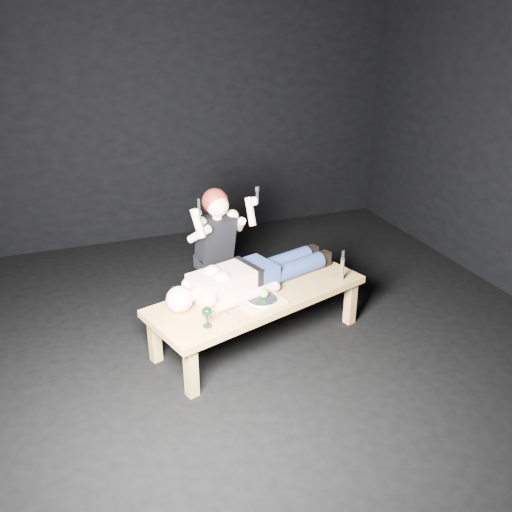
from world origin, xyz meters
name	(u,v)px	position (x,y,z in m)	size (l,w,h in m)	color
ground	(263,335)	(0.00, 0.00, 0.00)	(5.00, 5.00, 0.00)	black
back_wall	(184,108)	(0.00, 2.50, 1.50)	(5.00, 5.00, 0.00)	black
table	(258,317)	(-0.06, -0.06, 0.23)	(1.79, 0.67, 0.45)	#A3793C
lying_man	(254,271)	(-0.05, 0.07, 0.58)	(1.74, 0.53, 0.26)	#F2B697
kneeling_woman	(212,250)	(-0.27, 0.54, 0.61)	(0.65, 0.73, 1.22)	black
serving_tray	(262,302)	(-0.10, -0.23, 0.46)	(0.34, 0.24, 0.02)	tan
plate	(262,300)	(-0.10, -0.23, 0.48)	(0.22, 0.22, 0.02)	white
apple	(264,293)	(-0.08, -0.22, 0.52)	(0.07, 0.07, 0.07)	#5C9C2F
goblet	(207,317)	(-0.58, -0.41, 0.53)	(0.08, 0.08, 0.16)	black
fork_flat	(233,317)	(-0.38, -0.36, 0.45)	(0.02, 0.19, 0.01)	#B2B2B7
knife_flat	(279,299)	(0.05, -0.22, 0.45)	(0.02, 0.19, 0.01)	#B2B2B7
spoon_flat	(270,295)	(0.01, -0.14, 0.45)	(0.02, 0.19, 0.01)	#B2B2B7
carving_knife	(343,265)	(0.67, -0.09, 0.58)	(0.03, 0.04, 0.26)	#B2B2B7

